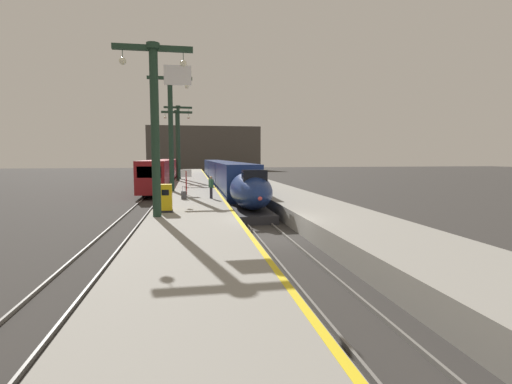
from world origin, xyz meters
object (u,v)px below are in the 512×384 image
object	(u,v)px
passenger_near_edge	(211,185)
ticket_machine_yellow	(166,199)
highspeed_train_main	(223,174)
station_column_mid	(171,123)
rolling_suitcase	(184,195)
departure_info_board	(186,177)
station_column_near	(156,112)
station_column_far	(177,139)
regional_train_adjacent	(163,171)
station_column_distant	(179,136)

from	to	relation	value
passenger_near_edge	ticket_machine_yellow	distance (m)	7.24
highspeed_train_main	station_column_mid	xyz separation A→B (m)	(-5.90, -15.01, 5.30)
rolling_suitcase	departure_info_board	bearing A→B (deg)	87.69
station_column_near	highspeed_train_main	bearing A→B (deg)	78.99
station_column_mid	ticket_machine_yellow	xyz separation A→B (m)	(0.35, -13.46, -5.46)
rolling_suitcase	ticket_machine_yellow	xyz separation A→B (m)	(-0.87, -6.47, 0.44)
highspeed_train_main	station_column_far	size ratio (longest dim) A/B	6.25
station_column_far	ticket_machine_yellow	bearing A→B (deg)	-89.30
ticket_machine_yellow	station_column_mid	bearing A→B (deg)	91.49
station_column_near	departure_info_board	distance (m)	12.11
station_column_mid	ticket_machine_yellow	size ratio (longest dim) A/B	6.54
highspeed_train_main	passenger_near_edge	size ratio (longest dim) A/B	34.08
highspeed_train_main	passenger_near_edge	bearing A→B (deg)	-96.90
station_column_mid	regional_train_adjacent	bearing A→B (deg)	96.36
station_column_distant	rolling_suitcase	bearing A→B (deg)	-87.41
station_column_near	rolling_suitcase	size ratio (longest dim) A/B	9.06
regional_train_adjacent	station_column_far	size ratio (longest dim) A/B	3.97
ticket_machine_yellow	departure_info_board	size ratio (longest dim) A/B	0.75
ticket_machine_yellow	regional_train_adjacent	bearing A→B (deg)	94.39
highspeed_train_main	regional_train_adjacent	size ratio (longest dim) A/B	1.57
highspeed_train_main	station_column_near	size ratio (longest dim) A/B	6.47
regional_train_adjacent	station_column_mid	bearing A→B (deg)	-83.64
station_column_distant	departure_info_board	size ratio (longest dim) A/B	4.93
station_column_far	station_column_distant	xyz separation A→B (m)	(0.00, 4.76, 0.65)
station_column_near	rolling_suitcase	xyz separation A→B (m)	(1.16, 8.03, -5.16)
highspeed_train_main	station_column_mid	bearing A→B (deg)	-111.46
station_column_near	ticket_machine_yellow	distance (m)	4.99
station_column_near	station_column_distant	xyz separation A→B (m)	(-0.06, 35.08, 0.72)
rolling_suitcase	departure_info_board	size ratio (longest dim) A/B	0.46
regional_train_adjacent	passenger_near_edge	xyz separation A→B (m)	(5.46, -26.56, -0.09)
highspeed_train_main	regional_train_adjacent	world-z (taller)	regional_train_adjacent
station_column_near	station_column_distant	bearing A→B (deg)	90.09
station_column_distant	ticket_machine_yellow	bearing A→B (deg)	-89.40
station_column_distant	ticket_machine_yellow	world-z (taller)	station_column_distant
station_column_mid	station_column_distant	size ratio (longest dim) A/B	1.00
station_column_far	passenger_near_edge	world-z (taller)	station_column_far
station_column_far	rolling_suitcase	xyz separation A→B (m)	(1.22, -22.29, -5.24)
regional_train_adjacent	passenger_near_edge	world-z (taller)	regional_train_adjacent
regional_train_adjacent	station_column_distant	bearing A→B (deg)	8.66
highspeed_train_main	departure_info_board	bearing A→B (deg)	-103.68
station_column_far	station_column_distant	size ratio (longest dim) A/B	0.88
station_column_far	rolling_suitcase	size ratio (longest dim) A/B	9.39
ticket_machine_yellow	departure_info_board	bearing A→B (deg)	84.14
station_column_near	departure_info_board	bearing A→B (deg)	83.48
passenger_near_edge	station_column_distant	bearing A→B (deg)	96.90
regional_train_adjacent	ticket_machine_yellow	size ratio (longest dim) A/B	22.87
highspeed_train_main	station_column_distant	bearing A→B (deg)	139.45
regional_train_adjacent	station_column_near	size ratio (longest dim) A/B	4.11
ticket_machine_yellow	departure_info_board	distance (m)	9.89
passenger_near_edge	departure_info_board	world-z (taller)	departure_info_board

